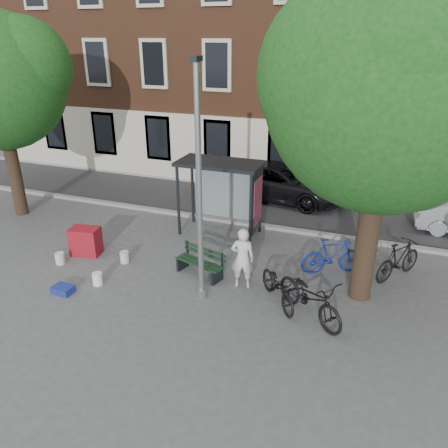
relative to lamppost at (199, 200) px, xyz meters
name	(u,v)px	position (x,y,z in m)	size (l,w,h in m)	color
ground	(202,296)	(0.00, 0.00, -2.78)	(90.00, 90.00, 0.00)	#4C4C4F
road	(269,207)	(0.00, 7.00, -2.78)	(40.00, 4.00, 0.01)	#28282B
curb_near	(255,225)	(0.00, 5.00, -2.72)	(40.00, 0.25, 0.12)	gray
curb_far	(280,191)	(0.00, 9.00, -2.72)	(40.00, 0.25, 0.12)	gray
building_row	(309,23)	(0.00, 13.00, 4.22)	(30.00, 8.00, 14.00)	brown
lamppost	(199,200)	(0.00, 0.00, 0.00)	(0.28, 0.35, 6.11)	#9EA0A3
tree_right	(391,80)	(4.01, 1.38, 2.83)	(5.76, 5.60, 8.20)	black
bus_shelter	(232,182)	(-0.61, 4.11, -0.87)	(2.85, 1.45, 2.62)	#1E2328
painter	(243,258)	(0.87, 0.87, -1.89)	(0.65, 0.43, 1.78)	silver
bench	(201,264)	(-0.48, 1.06, -2.42)	(1.62, 0.92, 0.80)	#1E2328
bike_a	(310,297)	(2.88, 0.07, -2.19)	(0.79, 2.25, 1.18)	black
bike_b	(332,256)	(3.10, 2.52, -2.22)	(0.53, 1.89, 1.13)	navy
bike_c	(278,286)	(2.00, 0.41, -2.28)	(0.67, 1.91, 1.00)	black
bike_d	(399,260)	(4.93, 2.91, -2.21)	(0.54, 1.92, 1.15)	black
car_dark	(281,182)	(0.17, 8.20, -2.03)	(2.50, 5.43, 1.51)	black
red_stand	(86,241)	(-4.46, 1.00, -2.33)	(0.90, 0.60, 0.90)	maroon
blue_crate	(63,289)	(-3.64, -1.16, -2.68)	(0.55, 0.40, 0.20)	navy
bucket_a	(125,257)	(-3.00, 0.94, -2.60)	(0.28, 0.28, 0.36)	silver
bucket_b	(97,279)	(-3.00, -0.47, -2.60)	(0.28, 0.28, 0.36)	white
bucket_c	(60,258)	(-4.82, 0.16, -2.60)	(0.28, 0.28, 0.36)	silver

